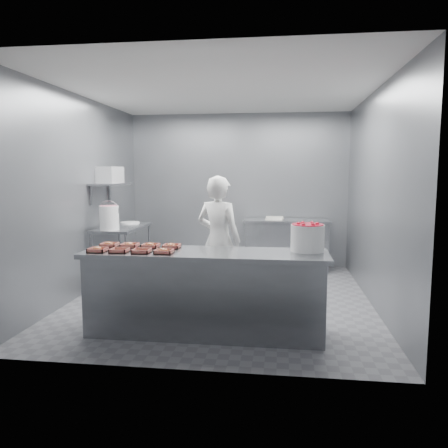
{
  "coord_description": "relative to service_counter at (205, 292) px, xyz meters",
  "views": [
    {
      "loc": [
        0.79,
        -5.85,
        1.74
      ],
      "look_at": [
        0.05,
        -0.2,
        1.06
      ],
      "focal_mm": 35.0,
      "sensor_mm": 36.0,
      "label": 1
    }
  ],
  "objects": [
    {
      "name": "tray_7",
      "position": [
        -0.41,
        0.16,
        0.47
      ],
      "size": [
        0.19,
        0.18,
        0.06
      ],
      "color": "tan",
      "rests_on": "service_counter"
    },
    {
      "name": "tray_1",
      "position": [
        -0.88,
        -0.16,
        0.47
      ],
      "size": [
        0.19,
        0.18,
        0.04
      ],
      "color": "tan",
      "rests_on": "service_counter"
    },
    {
      "name": "strawberry_tub",
      "position": [
        1.08,
        0.15,
        0.6
      ],
      "size": [
        0.35,
        0.35,
        0.29
      ],
      "color": "white",
      "rests_on": "service_counter"
    },
    {
      "name": "wall_right",
      "position": [
        2.0,
        1.35,
        0.95
      ],
      "size": [
        0.04,
        4.5,
        2.8
      ],
      "primitive_type": "cube",
      "color": "slate",
      "rests_on": "ground"
    },
    {
      "name": "bucket_lid",
      "position": [
        -1.65,
        2.32,
        0.46
      ],
      "size": [
        0.36,
        0.36,
        0.02
      ],
      "primitive_type": "cylinder",
      "rotation": [
        0.0,
        0.0,
        0.15
      ],
      "color": "white",
      "rests_on": "prep_table"
    },
    {
      "name": "back_counter",
      "position": [
        0.9,
        3.25,
        -0.0
      ],
      "size": [
        1.5,
        0.6,
        0.9
      ],
      "color": "slate",
      "rests_on": "ground"
    },
    {
      "name": "ceiling",
      "position": [
        0.0,
        1.35,
        2.35
      ],
      "size": [
        4.5,
        4.5,
        0.0
      ],
      "primitive_type": "plane",
      "rotation": [
        3.14,
        0.0,
        0.0
      ],
      "color": "white",
      "rests_on": "wall_back"
    },
    {
      "name": "tray_3",
      "position": [
        -0.41,
        -0.16,
        0.47
      ],
      "size": [
        0.19,
        0.18,
        0.06
      ],
      "color": "tan",
      "rests_on": "service_counter"
    },
    {
      "name": "service_counter",
      "position": [
        0.0,
        0.0,
        0.0
      ],
      "size": [
        2.6,
        0.7,
        0.9
      ],
      "color": "slate",
      "rests_on": "ground"
    },
    {
      "name": "prep_table",
      "position": [
        -1.65,
        1.95,
        0.14
      ],
      "size": [
        0.6,
        1.2,
        0.9
      ],
      "color": "slate",
      "rests_on": "ground"
    },
    {
      "name": "tray_0",
      "position": [
        -1.13,
        -0.16,
        0.47
      ],
      "size": [
        0.19,
        0.18,
        0.06
      ],
      "color": "tan",
      "rests_on": "service_counter"
    },
    {
      "name": "wall_back",
      "position": [
        0.0,
        3.6,
        0.95
      ],
      "size": [
        4.0,
        0.04,
        2.8
      ],
      "primitive_type": "cube",
      "color": "slate",
      "rests_on": "ground"
    },
    {
      "name": "glaze_bucket",
      "position": [
        -1.67,
        1.51,
        0.63
      ],
      "size": [
        0.29,
        0.28,
        0.43
      ],
      "color": "white",
      "rests_on": "prep_table"
    },
    {
      "name": "wall_shelf",
      "position": [
        -1.82,
        1.95,
        1.1
      ],
      "size": [
        0.35,
        0.9,
        0.03
      ],
      "primitive_type": "cube",
      "color": "slate",
      "rests_on": "wall_left"
    },
    {
      "name": "wall_left",
      "position": [
        -2.0,
        1.35,
        0.95
      ],
      "size": [
        0.04,
        4.5,
        2.8
      ],
      "primitive_type": "cube",
      "color": "slate",
      "rests_on": "ground"
    },
    {
      "name": "paper_stack",
      "position": [
        0.69,
        3.25,
        0.47
      ],
      "size": [
        0.32,
        0.25,
        0.05
      ],
      "primitive_type": "cube",
      "rotation": [
        0.0,
        0.0,
        -0.1
      ],
      "color": "silver",
      "rests_on": "back_counter"
    },
    {
      "name": "rag",
      "position": [
        -1.63,
        2.39,
        0.46
      ],
      "size": [
        0.19,
        0.17,
        0.02
      ],
      "primitive_type": "cube",
      "rotation": [
        0.0,
        0.0,
        0.32
      ],
      "color": "#CCB28C",
      "rests_on": "prep_table"
    },
    {
      "name": "tray_6",
      "position": [
        -0.65,
        0.16,
        0.47
      ],
      "size": [
        0.19,
        0.18,
        0.06
      ],
      "color": "tan",
      "rests_on": "service_counter"
    },
    {
      "name": "tray_5",
      "position": [
        -0.89,
        0.16,
        0.47
      ],
      "size": [
        0.19,
        0.18,
        0.06
      ],
      "color": "tan",
      "rests_on": "service_counter"
    },
    {
      "name": "floor",
      "position": [
        0.0,
        1.35,
        -0.45
      ],
      "size": [
        4.5,
        4.5,
        0.0
      ],
      "primitive_type": "plane",
      "color": "#4C4C51",
      "rests_on": "ground"
    },
    {
      "name": "tray_4",
      "position": [
        -1.13,
        0.16,
        0.47
      ],
      "size": [
        0.19,
        0.18,
        0.06
      ],
      "color": "tan",
      "rests_on": "service_counter"
    },
    {
      "name": "worker",
      "position": [
        -0.01,
        1.1,
        0.39
      ],
      "size": [
        0.72,
        0.59,
        1.69
      ],
      "primitive_type": "imported",
      "rotation": [
        0.0,
        0.0,
        2.79
      ],
      "color": "white",
      "rests_on": "ground"
    },
    {
      "name": "appliance",
      "position": [
        -1.82,
        1.95,
        1.24
      ],
      "size": [
        0.36,
        0.39,
        0.25
      ],
      "primitive_type": "cube",
      "rotation": [
        0.0,
        0.0,
        -0.22
      ],
      "color": "gray",
      "rests_on": "wall_shelf"
    },
    {
      "name": "tray_2",
      "position": [
        -0.64,
        -0.16,
        0.47
      ],
      "size": [
        0.19,
        0.18,
        0.04
      ],
      "color": "tan",
      "rests_on": "service_counter"
    }
  ]
}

